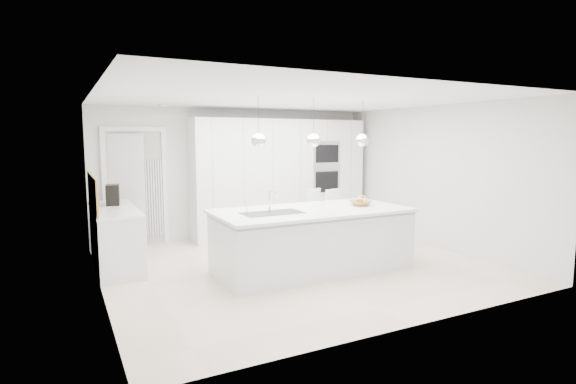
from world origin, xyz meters
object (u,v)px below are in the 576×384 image
island_base (313,241)px  bar_stool_left (318,220)px  bar_stool_right (337,220)px  espresso_machine (113,195)px  fruit_bowl (360,203)px

island_base → bar_stool_left: size_ratio=2.66×
bar_stool_left → bar_stool_right: bearing=-42.0°
island_base → espresso_machine: bearing=144.2°
fruit_bowl → espresso_machine: size_ratio=1.02×
bar_stool_left → fruit_bowl: bearing=-101.7°
bar_stool_left → bar_stool_right: (0.32, -0.11, -0.01)m
fruit_bowl → bar_stool_right: (0.13, 0.84, -0.42)m
espresso_machine → bar_stool_left: size_ratio=0.30×
bar_stool_right → bar_stool_left: bearing=148.3°
island_base → bar_stool_right: bar_stool_right is taller
fruit_bowl → espresso_machine: 3.84m
espresso_machine → bar_stool_left: bearing=-6.0°
island_base → bar_stool_left: bar_stool_left is taller
espresso_machine → island_base: bearing=-27.0°
island_base → bar_stool_left: (0.67, 0.98, 0.10)m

